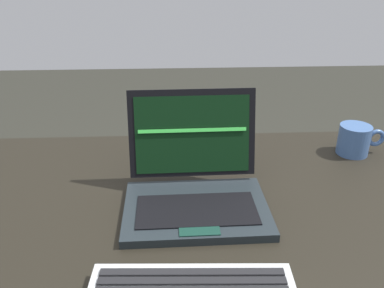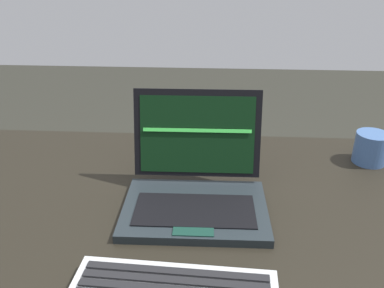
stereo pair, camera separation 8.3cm
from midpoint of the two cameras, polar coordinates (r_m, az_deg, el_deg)
desk at (r=0.95m, az=-1.31°, el=-12.67°), size 1.74×0.79×0.75m
laptop_front at (r=0.89m, az=-2.23°, el=-6.09°), size 0.32×0.27×0.24m
coffee_mug at (r=1.19m, az=20.57°, el=0.54°), size 0.13×0.09×0.09m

